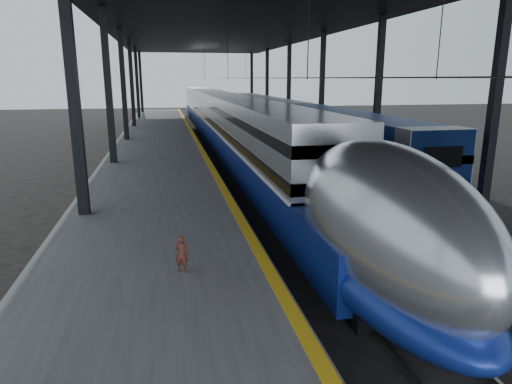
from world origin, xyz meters
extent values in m
plane|color=black|center=(0.00, 0.00, 0.00)|extent=(160.00, 160.00, 0.00)
cube|color=#4C4C4F|center=(-3.50, 20.00, 0.50)|extent=(6.00, 80.00, 1.00)
cube|color=gold|center=(-0.70, 20.00, 1.00)|extent=(0.30, 80.00, 0.01)
cube|color=slate|center=(1.28, 20.00, 0.08)|extent=(0.08, 80.00, 0.16)
cube|color=slate|center=(2.72, 20.00, 0.08)|extent=(0.08, 80.00, 0.16)
cube|color=slate|center=(6.28, 20.00, 0.08)|extent=(0.08, 80.00, 0.16)
cube|color=slate|center=(7.72, 20.00, 0.08)|extent=(0.08, 80.00, 0.16)
cube|color=black|center=(-5.80, 5.00, 4.50)|extent=(0.35, 0.35, 9.00)
cube|color=black|center=(9.60, 5.00, 4.50)|extent=(0.35, 0.35, 9.00)
cube|color=black|center=(-5.80, 15.00, 4.50)|extent=(0.35, 0.35, 9.00)
cube|color=black|center=(9.60, 15.00, 4.50)|extent=(0.35, 0.35, 9.00)
cube|color=black|center=(-5.80, 25.00, 4.50)|extent=(0.35, 0.35, 9.00)
cube|color=black|center=(9.60, 25.00, 4.50)|extent=(0.35, 0.35, 9.00)
cube|color=black|center=(-5.80, 35.00, 4.50)|extent=(0.35, 0.35, 9.00)
cube|color=black|center=(9.60, 35.00, 4.50)|extent=(0.35, 0.35, 9.00)
cube|color=black|center=(-5.80, 45.00, 4.50)|extent=(0.35, 0.35, 9.00)
cube|color=black|center=(9.60, 45.00, 4.50)|extent=(0.35, 0.35, 9.00)
cube|color=black|center=(-5.80, 55.00, 4.50)|extent=(0.35, 0.35, 9.00)
cube|color=black|center=(9.60, 55.00, 4.50)|extent=(0.35, 0.35, 9.00)
cube|color=black|center=(1.90, 20.00, 9.25)|extent=(18.00, 75.00, 0.45)
cylinder|color=slate|center=(2.00, 20.00, 5.50)|extent=(0.03, 74.00, 0.03)
cylinder|color=slate|center=(7.00, 20.00, 5.50)|extent=(0.03, 74.00, 0.03)
cube|color=#B2B5BA|center=(2.00, 30.32, 2.25)|extent=(2.84, 57.00, 3.92)
cube|color=navy|center=(2.00, 28.82, 1.03)|extent=(2.92, 62.00, 1.52)
cube|color=silver|center=(2.00, 30.32, 1.81)|extent=(2.94, 57.00, 0.10)
cube|color=black|center=(2.00, 30.32, 3.38)|extent=(2.88, 57.00, 0.41)
cube|color=black|center=(2.00, 30.32, 2.25)|extent=(2.88, 57.00, 0.41)
ellipsoid|color=#B2B5BA|center=(2.00, -1.18, 2.11)|extent=(2.84, 8.40, 3.92)
ellipsoid|color=navy|center=(2.00, -1.18, 0.98)|extent=(2.92, 8.40, 1.67)
ellipsoid|color=black|center=(2.00, -3.78, 2.89)|extent=(1.47, 2.20, 0.88)
cube|color=black|center=(2.00, -1.18, 0.20)|extent=(2.16, 2.60, 0.40)
cube|color=black|center=(2.00, 20.82, 0.20)|extent=(2.16, 2.60, 0.40)
cube|color=navy|center=(7.00, 13.15, 1.87)|extent=(2.62, 18.00, 3.56)
cube|color=#92959A|center=(7.00, 4.75, 1.87)|extent=(2.67, 1.20, 3.61)
cube|color=black|center=(7.00, 4.13, 2.67)|extent=(1.59, 0.06, 0.80)
cube|color=#9F120C|center=(7.00, 4.13, 1.45)|extent=(1.12, 0.06, 0.52)
cube|color=#92959A|center=(7.00, 32.15, 1.87)|extent=(2.62, 18.00, 3.56)
cube|color=#92959A|center=(7.00, 51.15, 1.87)|extent=(2.62, 18.00, 3.56)
cube|color=black|center=(7.00, 7.15, 0.18)|extent=(2.06, 2.40, 0.36)
cube|color=black|center=(7.00, 29.15, 0.18)|extent=(2.06, 2.40, 0.36)
imported|color=#50241A|center=(-2.75, -0.53, 1.45)|extent=(0.38, 0.30, 0.91)
camera|label=1|loc=(-3.01, -10.77, 5.48)|focal=32.00mm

